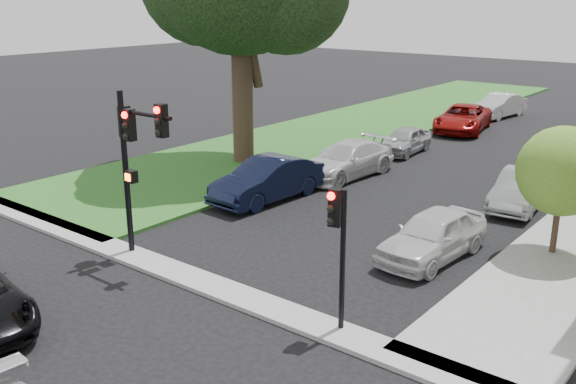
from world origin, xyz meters
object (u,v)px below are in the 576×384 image
Objects in this scene: car_parked_0 at (433,235)px; car_parked_2 at (555,160)px; car_parked_9 at (499,106)px; small_tree_a at (563,171)px; car_parked_5 at (267,180)px; traffic_signal_secondary at (339,234)px; car_parked_1 at (521,190)px; car_parked_8 at (463,118)px; car_parked_7 at (405,140)px; traffic_signal_main at (133,145)px; car_parked_6 at (346,160)px.

car_parked_2 is (0.07, 11.41, 0.01)m from car_parked_0.
car_parked_9 is (-7.04, 23.67, 0.01)m from car_parked_0.
small_tree_a is 0.81× the size of car_parked_5.
car_parked_0 is 0.95× the size of car_parked_9.
traffic_signal_secondary reaches higher than car_parked_1.
traffic_signal_secondary is 0.64× the size of car_parked_8.
car_parked_0 is 11.41m from car_parked_2.
car_parked_8 reaches higher than car_parked_7.
car_parked_1 is 1.10× the size of car_parked_7.
traffic_signal_secondary is at bearing -69.79° from car_parked_7.
traffic_signal_secondary is 0.65× the size of car_parked_2.
traffic_signal_main reaches higher than traffic_signal_secondary.
traffic_signal_main is at bearing -141.29° from small_tree_a.
car_parked_9 reaches higher than car_parked_0.
car_parked_2 is at bearing 42.71° from car_parked_6.
car_parked_7 is (0.41, 10.00, -0.16)m from car_parked_5.
traffic_signal_secondary is 0.83× the size of car_parked_1.
car_parked_1 is 9.32m from car_parked_5.
car_parked_0 is (-2.75, -2.43, -1.89)m from small_tree_a.
car_parked_8 is (-0.07, 12.14, 0.01)m from car_parked_6.
car_parked_2 is at bearing 106.62° from small_tree_a.
car_parked_9 reaches higher than car_parked_6.
car_parked_5 is (-7.44, 1.28, 0.07)m from car_parked_0.
car_parked_9 is (-0.01, 5.58, -0.01)m from car_parked_8.
traffic_signal_main is 7.14m from traffic_signal_secondary.
traffic_signal_main reaches higher than car_parked_8.
car_parked_7 is at bearing -82.40° from car_parked_9.
car_parked_5 is at bearing 95.10° from traffic_signal_main.
car_parked_7 is (-9.78, 8.85, -1.97)m from small_tree_a.
car_parked_6 is at bearing 122.48° from traffic_signal_secondary.
car_parked_1 is at bearing -37.04° from car_parked_7.
car_parked_5 is (-7.83, -5.06, 0.12)m from car_parked_1.
car_parked_5 is 22.40m from car_parked_9.
car_parked_2 is (-0.32, 5.08, 0.06)m from car_parked_1.
car_parked_6 is 17.72m from car_parked_9.
traffic_signal_main is 1.10× the size of car_parked_9.
car_parked_5 is 1.29× the size of car_parked_7.
traffic_signal_secondary is at bearing -37.68° from car_parked_5.
car_parked_2 is 0.99× the size of car_parked_8.
car_parked_9 is (-0.01, 12.39, 0.09)m from car_parked_7.
car_parked_5 is at bearing -95.74° from car_parked_7.
car_parked_5 reaches higher than car_parked_7.
car_parked_1 is 0.86× the size of car_parked_5.
car_parked_7 is (-0.07, 5.33, -0.09)m from car_parked_6.
traffic_signal_main is 18.27m from car_parked_2.
car_parked_6 is at bearing -151.17° from car_parked_2.
car_parked_2 is 1.10× the size of car_parked_5.
car_parked_6 is (-9.71, 3.52, -1.88)m from small_tree_a.
traffic_signal_main is 1.01× the size of car_parked_5.
car_parked_7 is 0.84× the size of car_parked_9.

